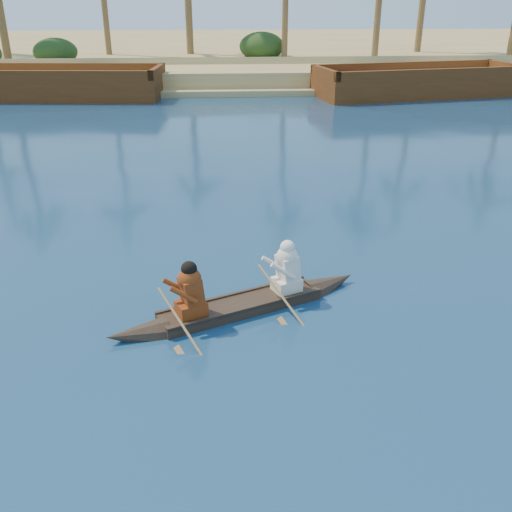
{
  "coord_description": "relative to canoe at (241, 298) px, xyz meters",
  "views": [
    {
      "loc": [
        7.59,
        -13.83,
        5.68
      ],
      "look_at": [
        8.37,
        -2.98,
        0.71
      ],
      "focal_mm": 40.0,
      "sensor_mm": 36.0,
      "label": 1
    }
  ],
  "objects": [
    {
      "name": "sandy_embankment",
      "position": [
        -8.0,
        50.89,
        0.24
      ],
      "size": [
        150.0,
        51.0,
        1.5
      ],
      "color": "tan",
      "rests_on": "ground"
    },
    {
      "name": "barge_mid",
      "position": [
        -10.02,
        26.72,
        0.46
      ],
      "size": [
        13.18,
        5.37,
        2.14
      ],
      "rotation": [
        0.0,
        0.0,
        -0.09
      ],
      "color": "#622F15",
      "rests_on": "ground"
    },
    {
      "name": "canoe",
      "position": [
        0.0,
        0.0,
        0.0
      ],
      "size": [
        5.22,
        2.83,
        1.48
      ],
      "rotation": [
        0.0,
        0.0,
        0.42
      ],
      "color": "#352A1C",
      "rests_on": "ground"
    },
    {
      "name": "barge_right",
      "position": [
        12.3,
        26.0,
        0.46
      ],
      "size": [
        13.29,
        6.45,
        2.12
      ],
      "rotation": [
        0.0,
        0.0,
        0.18
      ],
      "color": "#622F15",
      "rests_on": "ground"
    },
    {
      "name": "shrub_cluster",
      "position": [
        -8.0,
        35.5,
        0.91
      ],
      "size": [
        100.0,
        6.0,
        2.4
      ],
      "primitive_type": null,
      "color": "black",
      "rests_on": "ground"
    }
  ]
}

